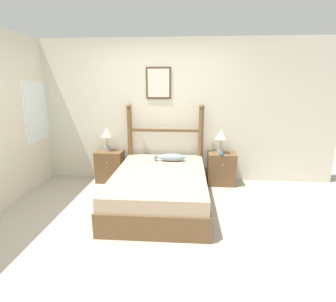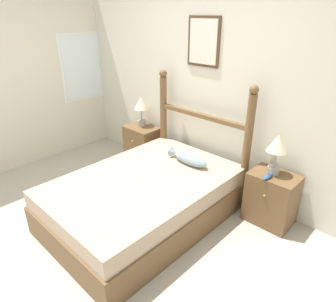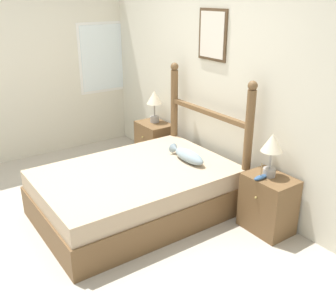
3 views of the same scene
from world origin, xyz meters
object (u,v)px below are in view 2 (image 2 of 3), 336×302
at_px(nightstand_right, 271,198).
at_px(model_boat, 268,176).
at_px(table_lamp_left, 141,106).
at_px(fish_pillow, 189,158).
at_px(nightstand_left, 143,145).
at_px(table_lamp_right, 277,147).
at_px(bed, 144,199).

height_order(nightstand_right, model_boat, model_boat).
relative_size(table_lamp_left, fish_pillow, 0.82).
xyz_separation_m(nightstand_left, fish_pillow, (1.15, -0.31, 0.28)).
bearing_deg(nightstand_right, table_lamp_left, 178.96).
bearing_deg(model_boat, table_lamp_left, 175.81).
distance_m(nightstand_left, table_lamp_right, 2.10).
distance_m(table_lamp_left, fish_pillow, 1.27).
bearing_deg(model_boat, bed, -141.64).
distance_m(bed, table_lamp_left, 1.55).
xyz_separation_m(table_lamp_right, model_boat, (0.00, -0.12, -0.28)).
bearing_deg(nightstand_right, model_boat, -104.50).
bearing_deg(table_lamp_left, bed, -41.41).
bearing_deg(nightstand_left, nightstand_right, 0.00).
xyz_separation_m(nightstand_right, model_boat, (-0.03, -0.11, 0.31)).
xyz_separation_m(table_lamp_left, fish_pillow, (1.19, -0.35, -0.31)).
bearing_deg(model_boat, nightstand_right, 75.50).
bearing_deg(fish_pillow, table_lamp_right, 19.97).
distance_m(nightstand_left, model_boat, 2.04).
xyz_separation_m(nightstand_left, table_lamp_left, (-0.04, 0.04, 0.59)).
height_order(bed, model_boat, model_boat).
bearing_deg(model_boat, nightstand_left, 176.80).
distance_m(nightstand_right, model_boat, 0.33).
xyz_separation_m(table_lamp_right, fish_pillow, (-0.87, -0.32, -0.31)).
bearing_deg(table_lamp_left, nightstand_right, -1.04).
bearing_deg(nightstand_left, table_lamp_left, 136.28).
bearing_deg(nightstand_left, bed, -41.32).
bearing_deg(table_lamp_right, fish_pillow, -160.03).
xyz_separation_m(nightstand_left, table_lamp_right, (2.01, 0.00, 0.59)).
relative_size(nightstand_left, table_lamp_left, 1.34).
xyz_separation_m(nightstand_right, table_lamp_right, (-0.03, 0.00, 0.59)).
xyz_separation_m(bed, nightstand_right, (1.02, 0.90, 0.04)).
xyz_separation_m(bed, table_lamp_left, (-1.06, 0.94, 0.63)).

